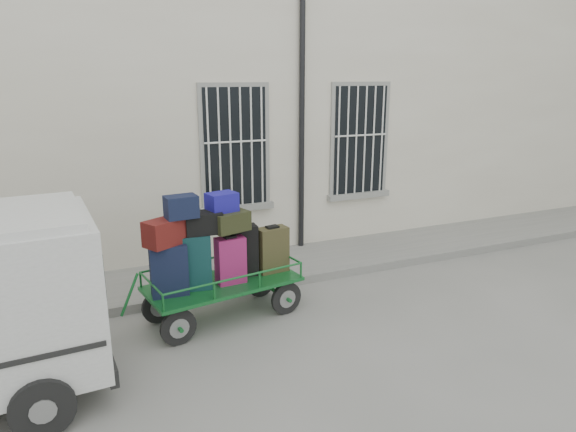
{
  "coord_description": "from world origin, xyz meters",
  "views": [
    {
      "loc": [
        -3.32,
        -6.22,
        3.54
      ],
      "look_at": [
        -0.18,
        1.0,
        1.39
      ],
      "focal_mm": 32.0,
      "sensor_mm": 36.0,
      "label": 1
    }
  ],
  "objects": [
    {
      "name": "sidewalk",
      "position": [
        0.0,
        2.2,
        0.07
      ],
      "size": [
        24.0,
        1.7,
        0.15
      ],
      "primitive_type": "cube",
      "color": "slate",
      "rests_on": "ground"
    },
    {
      "name": "building",
      "position": [
        0.0,
        5.5,
        3.0
      ],
      "size": [
        24.0,
        5.15,
        6.0
      ],
      "color": "beige",
      "rests_on": "ground"
    },
    {
      "name": "luggage_cart",
      "position": [
        -1.47,
        0.64,
        0.99
      ],
      "size": [
        2.7,
        1.38,
        1.98
      ],
      "rotation": [
        0.0,
        0.0,
        0.17
      ],
      "color": "black",
      "rests_on": "ground"
    },
    {
      "name": "ground",
      "position": [
        0.0,
        0.0,
        0.0
      ],
      "size": [
        80.0,
        80.0,
        0.0
      ],
      "primitive_type": "plane",
      "color": "slate",
      "rests_on": "ground"
    }
  ]
}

